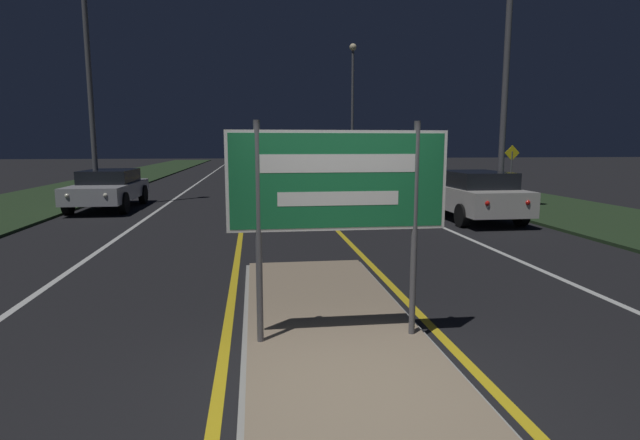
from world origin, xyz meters
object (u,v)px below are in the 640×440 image
at_px(streetlight_right_far, 353,93).
at_px(car_receding_3, 323,160).
at_px(car_receding_0, 472,194).
at_px(streetlight_left_near, 84,5).
at_px(car_receding_2, 300,166).
at_px(car_receding_1, 373,171).
at_px(highway_sign, 338,189).
at_px(car_approaching_0, 109,188).
at_px(warning_sign, 511,167).

relative_size(streetlight_right_far, car_receding_3, 2.17).
bearing_deg(car_receding_0, car_receding_3, 89.81).
distance_m(streetlight_left_near, car_receding_0, 14.28).
distance_m(streetlight_right_far, car_receding_2, 6.54).
bearing_deg(car_receding_0, car_receding_1, 88.99).
distance_m(highway_sign, streetlight_left_near, 15.75).
bearing_deg(car_receding_2, streetlight_right_far, 12.81).
distance_m(car_receding_0, car_receding_3, 33.56).
xyz_separation_m(car_receding_0, car_receding_3, (0.11, 33.56, 0.03)).
xyz_separation_m(car_receding_1, car_approaching_0, (-11.81, -9.39, -0.01)).
xyz_separation_m(streetlight_left_near, warning_sign, (15.53, -0.32, -5.54)).
bearing_deg(warning_sign, highway_sign, -124.69).
xyz_separation_m(streetlight_right_far, car_receding_0, (-0.67, -21.98, -5.14)).
xyz_separation_m(car_receding_0, warning_sign, (3.46, 4.19, 0.60)).
bearing_deg(car_receding_0, streetlight_right_far, 88.26).
xyz_separation_m(car_receding_2, warning_sign, (6.68, -16.91, 0.65)).
bearing_deg(streetlight_left_near, car_receding_2, 61.90).
xyz_separation_m(car_receding_2, car_receding_3, (3.33, 12.46, 0.08)).
bearing_deg(car_receding_1, car_receding_2, 114.67).
height_order(streetlight_right_far, car_receding_0, streetlight_right_far).
bearing_deg(car_receding_1, streetlight_right_far, 87.09).
height_order(car_receding_3, car_approaching_0, car_receding_3).
relative_size(streetlight_left_near, car_receding_3, 2.60).
bearing_deg(car_approaching_0, warning_sign, 0.01).
relative_size(car_receding_0, car_receding_2, 1.02).
bearing_deg(car_approaching_0, streetlight_right_far, 55.49).
bearing_deg(streetlight_right_far, car_receding_0, -91.74).
distance_m(streetlight_left_near, warning_sign, 16.50).
height_order(car_receding_0, car_receding_1, car_receding_0).
xyz_separation_m(car_receding_1, car_receding_3, (-0.13, 19.99, 0.05)).
distance_m(car_receding_1, car_approaching_0, 15.08).
height_order(highway_sign, car_receding_1, highway_sign).
xyz_separation_m(car_receding_1, car_receding_2, (-3.45, 7.52, -0.03)).
distance_m(highway_sign, car_receding_2, 30.10).
relative_size(car_receding_0, car_receding_3, 1.02).
xyz_separation_m(car_receding_0, car_receding_1, (0.24, 13.58, -0.02)).
relative_size(streetlight_right_far, car_receding_2, 2.16).
distance_m(streetlight_right_far, car_approaching_0, 22.20).
height_order(streetlight_left_near, warning_sign, streetlight_left_near).
xyz_separation_m(car_receding_2, car_approaching_0, (-8.35, -16.91, 0.02)).
bearing_deg(streetlight_left_near, warning_sign, -1.19).
bearing_deg(car_receding_1, car_approaching_0, -141.51).
height_order(car_receding_1, car_receding_2, car_receding_1).
bearing_deg(streetlight_right_far, streetlight_left_near, -126.10).
xyz_separation_m(streetlight_right_far, warning_sign, (2.80, -17.79, -4.53)).
relative_size(car_approaching_0, warning_sign, 2.22).
distance_m(car_receding_1, warning_sign, 9.94).
distance_m(highway_sign, warning_sign, 15.92).
relative_size(streetlight_left_near, warning_sign, 5.23).
distance_m(streetlight_left_near, car_receding_1, 16.48).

